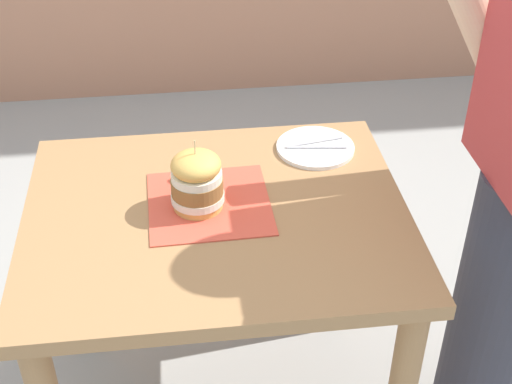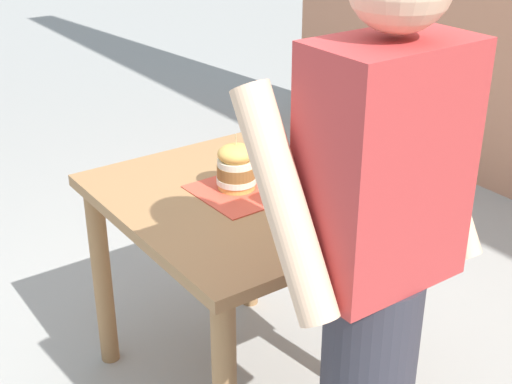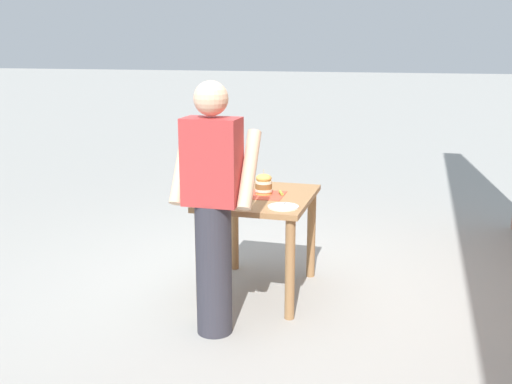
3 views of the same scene
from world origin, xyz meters
name	(u,v)px [view 1 (image 1 of 3)]	position (x,y,z in m)	size (l,w,h in m)	color
patio_table	(218,256)	(0.00, 0.00, 0.64)	(0.79, 0.96, 0.78)	#9E7247
serving_paper	(209,203)	(-0.03, -0.02, 0.79)	(0.31, 0.31, 0.00)	#D64C38
sandwich	(197,180)	(-0.02, -0.04, 0.87)	(0.13, 0.13, 0.19)	gold
pickle_spear	(191,173)	(-0.16, -0.06, 0.80)	(0.02, 0.02, 0.09)	#8EA83D
side_plate_with_forks	(315,147)	(-0.25, 0.30, 0.79)	(0.22, 0.22, 0.02)	white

